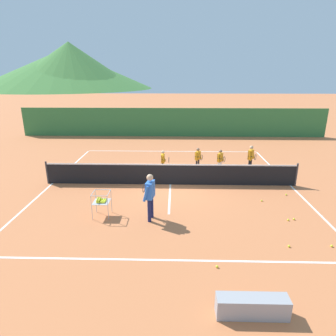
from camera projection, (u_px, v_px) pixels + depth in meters
ground_plane at (170, 184)px, 13.27m from camera, size 120.00×120.00×0.00m
line_baseline_near at (167, 260)px, 7.92m from camera, size 10.85×0.08×0.01m
line_baseline_far at (172, 151)px, 18.84m from camera, size 10.85×0.08×0.01m
line_sideline_west at (53, 183)px, 13.41m from camera, size 0.08×11.50×0.01m
line_sideline_east at (290, 186)px, 13.14m from camera, size 0.08×11.50×0.01m
line_service_center at (170, 184)px, 13.27m from camera, size 0.08×5.89×0.01m
tennis_net at (170, 174)px, 13.12m from camera, size 11.32×0.08×1.05m
instructor at (150, 193)px, 9.83m from camera, size 0.44×0.80×1.66m
student_0 at (163, 160)px, 14.44m from camera, size 0.40×0.59×1.21m
student_1 at (198, 157)px, 14.96m from camera, size 0.40×0.68×1.20m
student_2 at (220, 159)px, 14.65m from camera, size 0.40×0.67×1.19m
student_3 at (251, 156)px, 14.71m from camera, size 0.45×0.73×1.37m
ball_cart at (101, 201)px, 10.19m from camera, size 0.58×0.58×0.90m
tennis_ball_0 at (262, 201)px, 11.51m from camera, size 0.07×0.07×0.07m
tennis_ball_1 at (332, 246)px, 8.52m from camera, size 0.07×0.07×0.07m
tennis_ball_2 at (217, 267)px, 7.61m from camera, size 0.07×0.07×0.07m
tennis_ball_3 at (288, 220)px, 10.02m from camera, size 0.07×0.07×0.07m
tennis_ball_4 at (289, 246)px, 8.50m from camera, size 0.07×0.07×0.07m
tennis_ball_5 at (294, 219)px, 10.07m from camera, size 0.07×0.07×0.07m
tennis_ball_6 at (286, 195)px, 12.08m from camera, size 0.07×0.07×0.07m
windscreen_fence at (173, 122)px, 22.91m from camera, size 23.87×0.08×2.23m
courtside_bench at (252, 306)px, 6.06m from camera, size 1.50×0.36×0.46m
hill_0 at (70, 66)px, 86.74m from camera, size 39.99×39.99×13.40m
hill_1 at (65, 69)px, 90.31m from camera, size 53.64×53.64×11.60m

